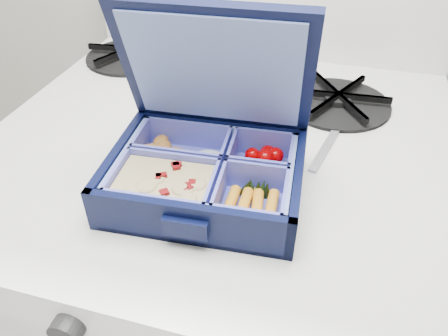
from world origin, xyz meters
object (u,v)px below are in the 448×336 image
(bento_box, at_px, (206,175))
(fork, at_px, (328,144))
(burner_grate, at_px, (338,98))
(stove, at_px, (226,320))

(bento_box, distance_m, fork, 0.19)
(bento_box, distance_m, burner_grate, 0.29)
(stove, distance_m, fork, 0.51)
(stove, bearing_deg, burner_grate, 36.30)
(stove, bearing_deg, fork, -3.28)
(stove, xyz_separation_m, burner_grate, (0.15, 0.11, 0.50))
(stove, bearing_deg, bento_box, -84.20)
(bento_box, xyz_separation_m, burner_grate, (0.14, 0.25, -0.01))
(stove, relative_size, bento_box, 4.48)
(bento_box, height_order, burner_grate, bento_box)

